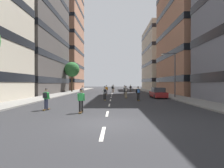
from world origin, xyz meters
TOP-DOWN VIEW (x-y plane):
  - ground_plane at (0.00, 26.44)m, footprint 158.65×158.65m
  - sidewalk_left at (-9.78, 29.75)m, footprint 3.25×72.71m
  - sidewalk_right at (9.78, 29.75)m, footprint 3.25×72.71m
  - lane_markings at (0.00, 28.00)m, footprint 0.16×62.20m
  - building_left_mid at (-19.91, 27.61)m, footprint 17.13×19.26m
  - building_left_far at (-19.91, 51.97)m, footprint 17.13×16.96m
  - building_right_mid at (19.91, 27.61)m, footprint 17.13×18.45m
  - building_right_far at (19.91, 51.97)m, footprint 17.13×19.63m
  - parked_car_near at (6.95, 16.77)m, footprint 1.82×4.40m
  - street_tree_near at (-9.78, 33.52)m, footprint 3.61×3.61m
  - streetlamp_right at (9.08, 16.80)m, footprint 2.13×0.30m
  - skater_0 at (4.51, 34.50)m, footprint 0.54×0.91m
  - skater_1 at (3.47, 12.54)m, footprint 0.55×0.92m
  - skater_2 at (-4.97, 20.95)m, footprint 0.56×0.92m
  - skater_3 at (0.09, 32.52)m, footprint 0.56×0.92m
  - skater_4 at (-4.99, 4.56)m, footprint 0.57×0.92m
  - skater_5 at (-1.93, 3.29)m, footprint 0.53×0.90m
  - skater_6 at (2.38, 22.81)m, footprint 0.56×0.92m
  - skater_7 at (-0.72, 12.96)m, footprint 0.56×0.92m
  - skater_8 at (2.20, 16.52)m, footprint 0.56×0.92m
  - skater_9 at (0.29, 34.41)m, footprint 0.56×0.92m
  - skater_10 at (-0.96, 23.26)m, footprint 0.55×0.92m

SIDE VIEW (x-z plane):
  - ground_plane at x=0.00m, z-range 0.00..0.00m
  - lane_markings at x=0.00m, z-range 0.00..0.01m
  - sidewalk_left at x=-9.78m, z-range 0.00..0.14m
  - sidewalk_right at x=9.78m, z-range 0.00..0.14m
  - parked_car_near at x=6.95m, z-range -0.06..1.46m
  - skater_0 at x=4.51m, z-range 0.10..1.87m
  - skater_2 at x=-4.97m, z-range 0.10..1.87m
  - skater_3 at x=0.09m, z-range 0.10..1.87m
  - skater_5 at x=-1.93m, z-range 0.10..1.87m
  - skater_9 at x=0.29m, z-range 0.10..1.87m
  - skater_10 at x=-0.96m, z-range 0.10..1.87m
  - skater_1 at x=3.47m, z-range 0.13..1.90m
  - skater_4 at x=-4.99m, z-range 0.13..1.90m
  - skater_6 at x=2.38m, z-range 0.13..1.90m
  - skater_7 at x=-0.72m, z-range 0.13..1.90m
  - skater_8 at x=2.20m, z-range 0.13..1.90m
  - streetlamp_right at x=9.08m, z-range 0.89..7.39m
  - street_tree_near at x=-9.78m, z-range 1.88..9.05m
  - building_right_far at x=19.91m, z-range 0.09..21.17m
  - building_right_mid at x=19.91m, z-range 0.09..29.75m
  - building_left_mid at x=-19.91m, z-range 0.09..32.04m
  - building_left_far at x=-19.91m, z-range 0.09..34.85m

